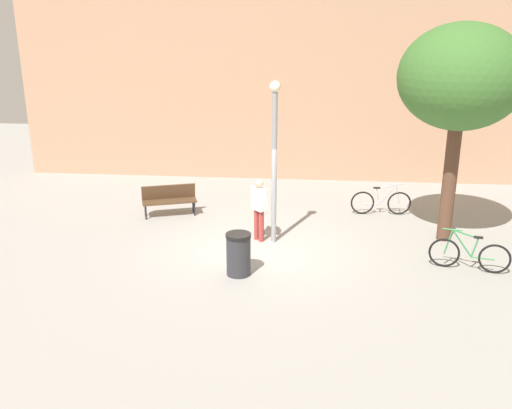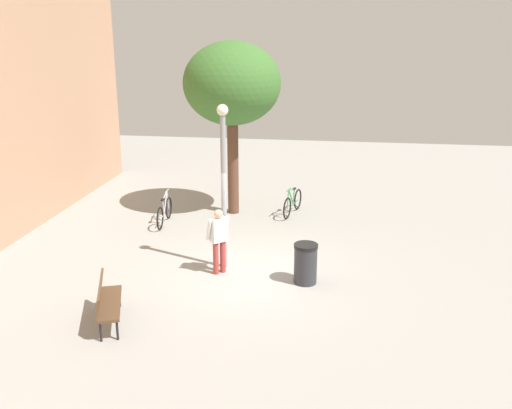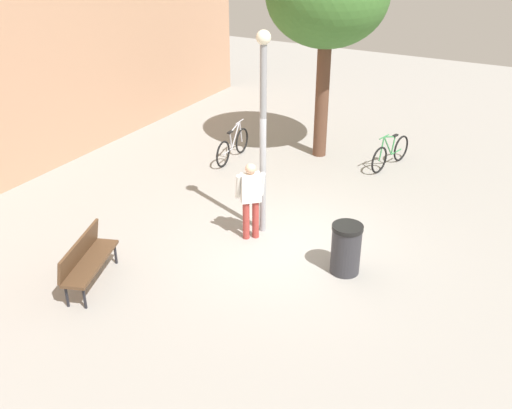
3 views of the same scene
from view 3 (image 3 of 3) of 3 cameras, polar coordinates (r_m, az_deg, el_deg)
name	(u,v)px [view 3 (image 3 of 3)]	position (r m, az deg, el deg)	size (l,w,h in m)	color
ground_plane	(284,244)	(12.02, 2.75, -3.83)	(36.00, 36.00, 0.00)	gray
lamppost	(263,120)	(11.49, 0.70, 8.25)	(0.28, 0.28, 4.18)	gray
person_by_lamppost	(251,196)	(11.77, -0.52, 0.85)	(0.57, 0.59, 1.67)	#9E3833
park_bench	(86,258)	(10.95, -16.27, -5.02)	(1.67, 0.98, 0.92)	#513823
bicycle_silver	(233,146)	(15.90, -2.27, 5.72)	(1.81, 0.15, 0.97)	black
bicycle_green	(390,153)	(15.81, 12.97, 4.91)	(1.77, 0.47, 0.97)	black
trash_bin	(346,249)	(11.00, 8.77, -4.28)	(0.58, 0.58, 0.99)	#2D2D33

